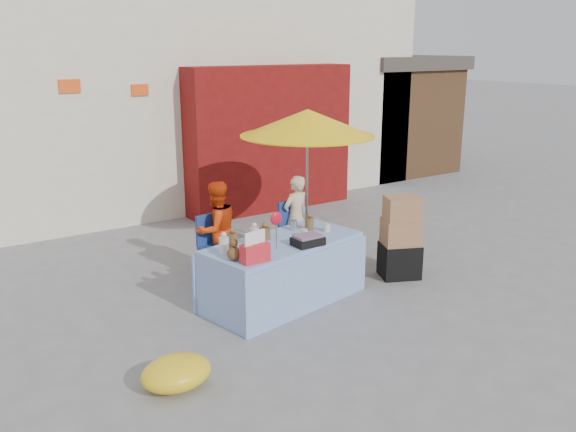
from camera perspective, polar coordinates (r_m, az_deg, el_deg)
ground at (r=7.00m, az=1.65°, el=-9.23°), size 80.00×80.00×0.00m
backdrop at (r=13.35m, az=-16.17°, el=15.79°), size 14.00×8.00×7.80m
market_table at (r=7.20m, az=-0.49°, el=-5.15°), size 2.09×1.26×1.18m
chair_left at (r=7.96m, az=-6.18°, el=-4.16°), size 0.55×0.54×0.85m
chair_right at (r=8.58m, az=1.21°, el=-2.59°), size 0.55×0.54×0.85m
vendor_orange at (r=7.95m, az=-6.70°, el=-1.29°), size 0.69×0.58×1.28m
vendor_beige at (r=8.58m, az=0.72°, el=-0.15°), size 0.48×0.36×1.21m
umbrella at (r=8.61m, az=1.84°, el=8.66°), size 1.90×1.90×2.09m
box_stack at (r=8.05m, az=10.48°, el=-2.25°), size 0.61×0.57×1.09m
tarp_bundle at (r=5.67m, az=-10.41°, el=-14.24°), size 0.71×0.60×0.29m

